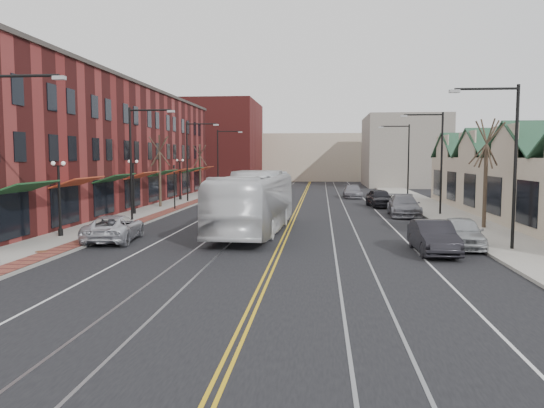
% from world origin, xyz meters
% --- Properties ---
extents(ground, '(160.00, 160.00, 0.00)m').
position_xyz_m(ground, '(0.00, 0.00, 0.00)').
color(ground, black).
rests_on(ground, ground).
extents(sidewalk_left, '(4.00, 120.00, 0.15)m').
position_xyz_m(sidewalk_left, '(-12.00, 20.00, 0.07)').
color(sidewalk_left, gray).
rests_on(sidewalk_left, ground).
extents(sidewalk_right, '(4.00, 120.00, 0.15)m').
position_xyz_m(sidewalk_right, '(12.00, 20.00, 0.07)').
color(sidewalk_right, gray).
rests_on(sidewalk_right, ground).
extents(building_left, '(10.00, 50.00, 11.00)m').
position_xyz_m(building_left, '(-19.00, 27.00, 5.50)').
color(building_left, maroon).
rests_on(building_left, ground).
extents(building_right, '(8.00, 36.00, 4.60)m').
position_xyz_m(building_right, '(18.00, 20.00, 2.30)').
color(building_right, tan).
rests_on(building_right, ground).
extents(backdrop_left, '(14.00, 18.00, 14.00)m').
position_xyz_m(backdrop_left, '(-16.00, 70.00, 7.00)').
color(backdrop_left, maroon).
rests_on(backdrop_left, ground).
extents(backdrop_mid, '(22.00, 14.00, 9.00)m').
position_xyz_m(backdrop_mid, '(0.00, 85.00, 4.50)').
color(backdrop_mid, tan).
rests_on(backdrop_mid, ground).
extents(backdrop_right, '(12.00, 16.00, 11.00)m').
position_xyz_m(backdrop_right, '(15.00, 65.00, 5.50)').
color(backdrop_right, slate).
rests_on(backdrop_right, ground).
extents(streetlight_l_0, '(3.33, 0.25, 8.00)m').
position_xyz_m(streetlight_l_0, '(-11.05, 0.00, 5.03)').
color(streetlight_l_0, black).
rests_on(streetlight_l_0, sidewalk_left).
extents(streetlight_l_1, '(3.33, 0.25, 8.00)m').
position_xyz_m(streetlight_l_1, '(-11.05, 16.00, 5.03)').
color(streetlight_l_1, black).
rests_on(streetlight_l_1, sidewalk_left).
extents(streetlight_l_2, '(3.33, 0.25, 8.00)m').
position_xyz_m(streetlight_l_2, '(-11.05, 32.00, 5.03)').
color(streetlight_l_2, black).
rests_on(streetlight_l_2, sidewalk_left).
extents(streetlight_l_3, '(3.33, 0.25, 8.00)m').
position_xyz_m(streetlight_l_3, '(-11.05, 48.00, 5.03)').
color(streetlight_l_3, black).
rests_on(streetlight_l_3, sidewalk_left).
extents(streetlight_r_0, '(3.33, 0.25, 8.00)m').
position_xyz_m(streetlight_r_0, '(11.05, 6.00, 5.03)').
color(streetlight_r_0, black).
rests_on(streetlight_r_0, sidewalk_right).
extents(streetlight_r_1, '(3.33, 0.25, 8.00)m').
position_xyz_m(streetlight_r_1, '(11.05, 22.00, 5.03)').
color(streetlight_r_1, black).
rests_on(streetlight_r_1, sidewalk_right).
extents(streetlight_r_2, '(3.33, 0.25, 8.00)m').
position_xyz_m(streetlight_r_2, '(11.05, 38.00, 5.03)').
color(streetlight_r_2, black).
rests_on(streetlight_r_2, sidewalk_right).
extents(lamppost_l_1, '(0.84, 0.28, 4.27)m').
position_xyz_m(lamppost_l_1, '(-12.80, 8.00, 2.20)').
color(lamppost_l_1, black).
rests_on(lamppost_l_1, sidewalk_left).
extents(lamppost_l_2, '(0.84, 0.28, 4.27)m').
position_xyz_m(lamppost_l_2, '(-12.80, 20.00, 2.20)').
color(lamppost_l_2, black).
rests_on(lamppost_l_2, sidewalk_left).
extents(lamppost_l_3, '(0.84, 0.28, 4.27)m').
position_xyz_m(lamppost_l_3, '(-12.80, 34.00, 2.20)').
color(lamppost_l_3, black).
rests_on(lamppost_l_3, sidewalk_left).
extents(tree_left_near, '(1.78, 1.37, 6.48)m').
position_xyz_m(tree_left_near, '(-12.50, 26.00, 3.51)').
color(tree_left_near, '#382B21').
rests_on(tree_left_near, sidewalk_left).
extents(tree_left_far, '(1.66, 1.28, 6.02)m').
position_xyz_m(tree_left_far, '(-12.50, 42.00, 3.28)').
color(tree_left_far, '#382B21').
rests_on(tree_left_far, sidewalk_left).
extents(tree_right_mid, '(1.90, 1.46, 6.93)m').
position_xyz_m(tree_right_mid, '(12.50, 14.00, 3.75)').
color(tree_right_mid, '#382B21').
rests_on(tree_right_mid, sidewalk_right).
extents(manhole_mid, '(0.60, 0.60, 0.02)m').
position_xyz_m(manhole_mid, '(-11.20, 3.00, 0.16)').
color(manhole_mid, '#592D19').
rests_on(manhole_mid, sidewalk_left).
extents(manhole_far, '(0.60, 0.60, 0.02)m').
position_xyz_m(manhole_far, '(-11.20, 8.00, 0.16)').
color(manhole_far, '#592D19').
rests_on(manhole_far, sidewalk_left).
extents(traffic_signal, '(0.18, 0.15, 3.80)m').
position_xyz_m(traffic_signal, '(-10.60, 24.00, 2.35)').
color(traffic_signal, black).
rests_on(traffic_signal, sidewalk_left).
extents(transit_bus, '(3.90, 13.70, 3.77)m').
position_xyz_m(transit_bus, '(-2.00, 11.11, 1.89)').
color(transit_bus, silver).
rests_on(transit_bus, ground).
extents(parked_suv, '(3.04, 5.55, 1.47)m').
position_xyz_m(parked_suv, '(-9.30, 7.22, 0.74)').
color(parked_suv, silver).
rests_on(parked_suv, ground).
extents(parked_car_a, '(2.28, 4.82, 1.59)m').
position_xyz_m(parked_car_a, '(9.30, 6.85, 0.80)').
color(parked_car_a, '#9DA0A4').
rests_on(parked_car_a, ground).
extents(parked_car_b, '(1.78, 4.85, 1.59)m').
position_xyz_m(parked_car_b, '(7.50, 5.09, 0.79)').
color(parked_car_b, black).
rests_on(parked_car_b, ground).
extents(parked_car_c, '(2.55, 5.80, 1.66)m').
position_xyz_m(parked_car_c, '(8.54, 21.27, 0.83)').
color(parked_car_c, slate).
rests_on(parked_car_c, ground).
extents(parked_car_d, '(2.54, 5.17, 1.70)m').
position_xyz_m(parked_car_d, '(7.50, 28.80, 0.85)').
color(parked_car_d, black).
rests_on(parked_car_d, ground).
extents(distant_car_left, '(1.38, 3.88, 1.28)m').
position_xyz_m(distant_car_left, '(-4.36, 39.32, 0.64)').
color(distant_car_left, black).
rests_on(distant_car_left, ground).
extents(distant_car_right, '(2.07, 5.04, 1.46)m').
position_xyz_m(distant_car_right, '(5.62, 39.59, 0.73)').
color(distant_car_right, slate).
rests_on(distant_car_right, ground).
extents(distant_car_far, '(2.26, 4.91, 1.63)m').
position_xyz_m(distant_car_far, '(-8.35, 50.06, 0.82)').
color(distant_car_far, '#AAACB1').
rests_on(distant_car_far, ground).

